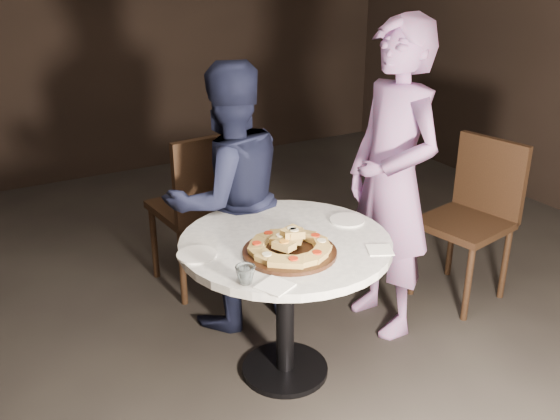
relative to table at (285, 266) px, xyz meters
name	(u,v)px	position (x,y,z in m)	size (l,w,h in m)	color
floor	(293,384)	(-0.01, -0.10, -0.60)	(7.00, 7.00, 0.00)	black
table	(285,266)	(0.00, 0.00, 0.00)	(1.28, 1.28, 0.73)	black
serving_board	(290,252)	(-0.06, -0.13, 0.15)	(0.41, 0.41, 0.02)	black
focaccia_pile	(290,245)	(-0.05, -0.13, 0.18)	(0.37, 0.37, 0.10)	#A98541
plate_left	(197,255)	(-0.41, 0.05, 0.14)	(0.17, 0.17, 0.01)	white
plate_right	(347,220)	(0.37, 0.03, 0.14)	(0.17, 0.17, 0.01)	white
water_glass	(245,275)	(-0.34, -0.27, 0.17)	(0.08, 0.08, 0.08)	silver
napkin_near	(275,286)	(-0.25, -0.35, 0.14)	(0.12, 0.12, 0.01)	white
napkin_far	(380,250)	(0.31, -0.30, 0.14)	(0.11, 0.11, 0.01)	white
chair_far	(203,201)	(0.00, 0.97, -0.02)	(0.51, 0.53, 1.01)	black
chair_right	(475,208)	(1.38, 0.15, -0.05)	(0.54, 0.53, 0.95)	black
diner_navy	(228,199)	(-0.01, 0.59, 0.13)	(0.71, 0.55, 1.46)	black
diner_teal	(392,182)	(0.72, 0.13, 0.25)	(0.62, 0.40, 1.69)	#866097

